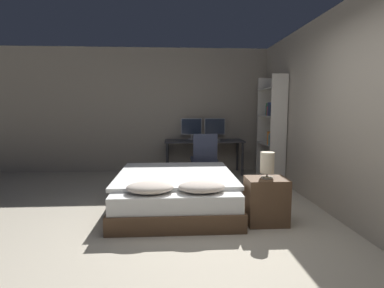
{
  "coord_description": "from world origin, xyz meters",
  "views": [
    {
      "loc": [
        -0.31,
        -2.85,
        1.41
      ],
      "look_at": [
        0.02,
        2.58,
        0.75
      ],
      "focal_mm": 28.0,
      "sensor_mm": 36.0,
      "label": 1
    }
  ],
  "objects": [
    {
      "name": "computer_mouse",
      "position": [
        0.62,
        3.28,
        0.74
      ],
      "size": [
        0.07,
        0.05,
        0.04
      ],
      "color": "#B7B7BC",
      "rests_on": "desk"
    },
    {
      "name": "wall_side_right",
      "position": [
        1.79,
        1.5,
        1.35
      ],
      "size": [
        0.06,
        12.0,
        2.7
      ],
      "color": "#9E9384",
      "rests_on": "ground_plane"
    },
    {
      "name": "bed",
      "position": [
        -0.29,
        1.27,
        0.24
      ],
      "size": [
        1.63,
        1.95,
        0.55
      ],
      "color": "brown",
      "rests_on": "ground_plane"
    },
    {
      "name": "bookshelf",
      "position": [
        1.59,
        2.79,
        1.12
      ],
      "size": [
        0.3,
        0.89,
        2.01
      ],
      "color": "beige",
      "rests_on": "ground_plane"
    },
    {
      "name": "desk",
      "position": [
        0.33,
        3.47,
        0.64
      ],
      "size": [
        1.67,
        0.61,
        0.72
      ],
      "color": "#38383D",
      "rests_on": "ground_plane"
    },
    {
      "name": "bedside_lamp",
      "position": [
        0.81,
        0.63,
        0.75
      ],
      "size": [
        0.17,
        0.17,
        0.32
      ],
      "color": "gray",
      "rests_on": "nightstand"
    },
    {
      "name": "monitor_left",
      "position": [
        0.08,
        3.68,
        0.98
      ],
      "size": [
        0.46,
        0.16,
        0.46
      ],
      "color": "#B7B7BC",
      "rests_on": "desk"
    },
    {
      "name": "ground_plane",
      "position": [
        0.0,
        0.0,
        0.0
      ],
      "size": [
        20.0,
        20.0,
        0.0
      ],
      "primitive_type": "plane",
      "color": "#B2A893"
    },
    {
      "name": "wall_back",
      "position": [
        0.0,
        3.85,
        1.35
      ],
      "size": [
        12.0,
        0.06,
        2.7
      ],
      "color": "#9E9384",
      "rests_on": "ground_plane"
    },
    {
      "name": "office_chair",
      "position": [
        0.26,
        2.69,
        0.38
      ],
      "size": [
        0.52,
        0.52,
        0.94
      ],
      "color": "black",
      "rests_on": "ground_plane"
    },
    {
      "name": "nightstand",
      "position": [
        0.81,
        0.63,
        0.28
      ],
      "size": [
        0.49,
        0.37,
        0.57
      ],
      "color": "brown",
      "rests_on": "ground_plane"
    },
    {
      "name": "keyboard",
      "position": [
        0.33,
        3.28,
        0.73
      ],
      "size": [
        0.39,
        0.13,
        0.02
      ],
      "color": "#B7B7BC",
      "rests_on": "desk"
    },
    {
      "name": "monitor_right",
      "position": [
        0.59,
        3.68,
        0.98
      ],
      "size": [
        0.46,
        0.16,
        0.46
      ],
      "color": "#B7B7BC",
      "rests_on": "desk"
    }
  ]
}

